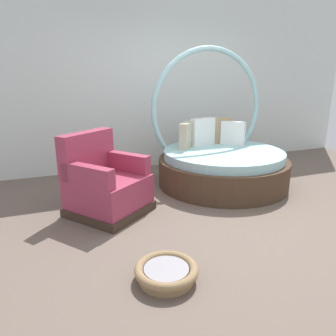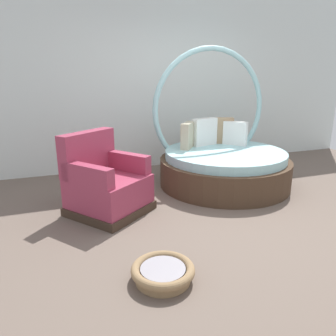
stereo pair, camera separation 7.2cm
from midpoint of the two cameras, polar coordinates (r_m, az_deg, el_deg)
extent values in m
cube|color=#66564C|center=(3.78, 10.33, -8.66)|extent=(8.00, 8.00, 0.02)
cube|color=silver|center=(5.63, -1.46, 16.11)|extent=(8.00, 0.12, 3.10)
cylinder|color=#473323|center=(4.78, 10.46, -0.63)|extent=(1.90, 1.90, 0.40)
cylinder|color=#9ED1D6|center=(4.71, 10.62, 2.38)|extent=(1.74, 1.74, 0.12)
torus|color=#9ED1D6|center=(5.06, 7.99, 10.36)|extent=(1.88, 0.08, 1.88)
cube|color=white|center=(5.10, 12.37, 6.12)|extent=(0.33, 0.35, 0.36)
cube|color=tan|center=(5.17, 9.71, 6.65)|extent=(0.43, 0.25, 0.41)
cube|color=white|center=(4.99, 7.00, 6.46)|extent=(0.43, 0.22, 0.42)
cube|color=#BCB293|center=(4.78, 4.05, 5.88)|extent=(0.33, 0.37, 0.38)
cube|color=#38281E|center=(3.86, -9.83, -7.10)|extent=(1.12, 1.12, 0.10)
cube|color=#99334C|center=(3.78, -9.99, -4.04)|extent=(1.07, 1.07, 0.34)
cube|color=#99334C|center=(3.87, -13.69, 2.72)|extent=(0.70, 0.59, 0.50)
cube|color=#99334C|center=(3.48, -13.76, -1.21)|extent=(0.51, 0.61, 0.22)
cube|color=#99334C|center=(3.93, -7.05, 1.14)|extent=(0.51, 0.61, 0.22)
cylinder|color=#8E704C|center=(2.67, -0.09, -18.95)|extent=(0.44, 0.44, 0.06)
torus|color=#8E704C|center=(2.63, -0.09, -17.80)|extent=(0.51, 0.51, 0.07)
cylinder|color=gray|center=(2.64, -0.09, -17.98)|extent=(0.36, 0.36, 0.05)
camera|label=1|loc=(0.04, -89.43, 0.17)|focal=33.94mm
camera|label=2|loc=(0.04, 90.57, -0.17)|focal=33.94mm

